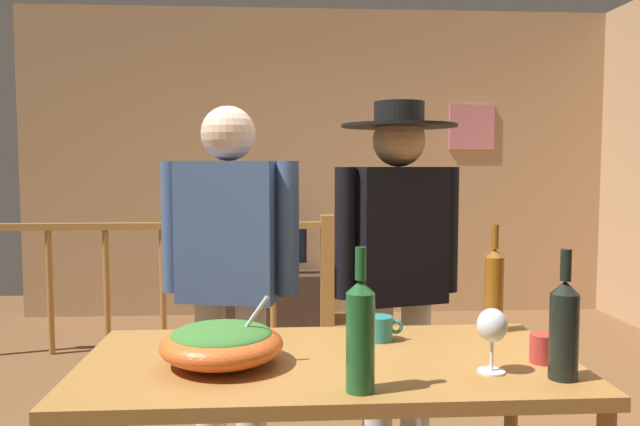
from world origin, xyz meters
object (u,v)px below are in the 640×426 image
object	(u,v)px
framed_picture	(472,127)
wine_bottle_green	(360,333)
tv_console	(273,298)
mug_red	(543,348)
salad_bowl	(222,342)
mug_teal	(380,328)
stair_railing	(216,270)
person_standing_right	(398,259)
wine_bottle_amber	(494,288)
serving_table	(328,383)
wine_bottle_dark	(564,327)
wine_glass	(492,328)
flat_screen_tv	(273,243)
person_standing_left	(230,266)

from	to	relation	value
framed_picture	wine_bottle_green	bearing A→B (deg)	-110.72
tv_console	mug_red	size ratio (longest dim) A/B	8.26
salad_bowl	mug_teal	world-z (taller)	salad_bowl
stair_railing	wine_bottle_green	bearing A→B (deg)	-77.39
framed_picture	salad_bowl	distance (m)	4.51
stair_railing	person_standing_right	bearing A→B (deg)	-64.21
framed_picture	wine_bottle_amber	bearing A→B (deg)	-105.90
framed_picture	salad_bowl	xyz separation A→B (m)	(-1.97, -3.95, -0.88)
tv_console	wine_bottle_amber	xyz separation A→B (m)	(0.83, -3.35, 0.74)
person_standing_right	serving_table	bearing A→B (deg)	50.53
wine_bottle_amber	wine_bottle_dark	world-z (taller)	wine_bottle_amber
wine_bottle_dark	tv_console	bearing A→B (deg)	102.45
person_standing_right	tv_console	bearing A→B (deg)	-92.71
framed_picture	stair_railing	distance (m)	2.79
tv_console	wine_glass	size ratio (longest dim) A/B	4.83
framed_picture	flat_screen_tv	xyz separation A→B (m)	(-1.86, -0.32, -1.04)
serving_table	salad_bowl	distance (m)	0.35
tv_console	person_standing_right	distance (m)	3.04
serving_table	wine_bottle_amber	xyz separation A→B (m)	(0.62, 0.28, 0.23)
salad_bowl	wine_bottle_amber	size ratio (longest dim) A/B	0.96
framed_picture	person_standing_left	size ratio (longest dim) A/B	0.26
framed_picture	wine_bottle_green	xyz separation A→B (m)	(-1.59, -4.20, -0.79)
wine_bottle_amber	wine_bottle_dark	xyz separation A→B (m)	(0.02, -0.51, -0.01)
tv_console	salad_bowl	size ratio (longest dim) A/B	2.45
wine_glass	wine_bottle_green	distance (m)	0.41
wine_glass	mug_teal	bearing A→B (deg)	127.70
wine_bottle_dark	mug_teal	distance (m)	0.62
wine_bottle_amber	person_standing_left	size ratio (longest dim) A/B	0.23
wine_glass	wine_bottle_amber	xyz separation A→B (m)	(0.16, 0.44, 0.03)
mug_red	flat_screen_tv	bearing A→B (deg)	103.07
wine_glass	wine_bottle_dark	xyz separation A→B (m)	(0.18, -0.06, 0.02)
wine_bottle_amber	person_standing_left	xyz separation A→B (m)	(-0.98, 0.47, 0.01)
serving_table	wine_bottle_green	bearing A→B (deg)	-77.47
stair_railing	mug_teal	bearing A→B (deg)	-72.57
mug_teal	stair_railing	bearing A→B (deg)	107.43
wine_bottle_green	mug_teal	distance (m)	0.50
stair_railing	wine_bottle_amber	world-z (taller)	wine_bottle_amber
wine_bottle_dark	person_standing_right	distance (m)	1.01
wine_glass	wine_bottle_green	bearing A→B (deg)	-162.50
flat_screen_tv	person_standing_right	bearing A→B (deg)	-78.70
framed_picture	wine_bottle_green	distance (m)	4.56
wine_bottle_amber	tv_console	bearing A→B (deg)	103.91
wine_glass	mug_red	distance (m)	0.22
person_standing_right	wine_bottle_green	bearing A→B (deg)	60.20
serving_table	person_standing_left	size ratio (longest dim) A/B	0.91
framed_picture	wine_glass	size ratio (longest dim) A/B	2.29
serving_table	stair_railing	bearing A→B (deg)	102.62
stair_railing	person_standing_left	world-z (taller)	person_standing_left
wine_bottle_green	person_standing_left	xyz separation A→B (m)	(-0.42, 1.03, 0.01)
stair_railing	wine_glass	world-z (taller)	stair_railing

